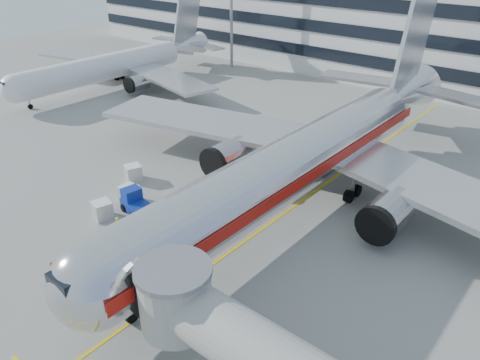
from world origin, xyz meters
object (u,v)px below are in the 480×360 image
Objects in this scene: cargo_container_left at (102,210)px; cargo_container_front at (129,194)px; baggage_tug at (135,202)px; cargo_container_right at (133,173)px; ramp_worker at (118,227)px; belt_loader at (199,212)px; main_jet at (311,154)px.

cargo_container_left reaches higher than cargo_container_front.
baggage_tug is 1.95m from cargo_container_front.
ramp_worker reaches higher than cargo_container_right.
belt_loader reaches higher than cargo_container_front.
cargo_container_right is 1.11× the size of ramp_worker.
baggage_tug is 1.62× the size of cargo_container_right.
baggage_tug reaches higher than cargo_container_front.
cargo_container_left is 0.94× the size of cargo_container_right.
cargo_container_front is at bearing 72.74° from ramp_worker.
belt_loader is at bearing 39.38° from cargo_container_left.
cargo_container_front is at bearing -137.57° from main_jet.
baggage_tug is at bearing -130.81° from main_jet.
cargo_container_right is 9.41m from ramp_worker.
ramp_worker is (-3.03, -5.82, 0.20)m from belt_loader.
belt_loader is 2.58× the size of cargo_container_right.
main_jet is 30.88× the size of ramp_worker.
cargo_container_right is at bearing 142.46° from baggage_tug.
main_jet reaches higher than belt_loader.
cargo_container_left reaches higher than cargo_container_right.
baggage_tug is 5.95m from cargo_container_right.
baggage_tug is (-9.88, -11.44, -3.34)m from main_jet.
main_jet is 17.16× the size of baggage_tug.
main_jet is 10.68m from belt_loader.
ramp_worker is (3.14, -0.75, 0.07)m from cargo_container_left.
main_jet is 29.42× the size of cargo_container_left.
ramp_worker is at bearing -118.89° from main_jet.
main_jet is at bearing 42.43° from cargo_container_front.
belt_loader is at bearing 16.13° from cargo_container_front.
main_jet is 16.96m from ramp_worker.
ramp_worker is at bearing -45.68° from cargo_container_right.
cargo_container_right is at bearing 136.07° from cargo_container_front.
cargo_container_left is at bearing -81.21° from cargo_container_front.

